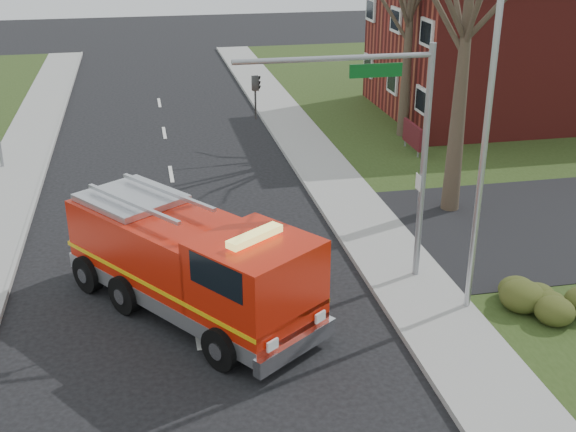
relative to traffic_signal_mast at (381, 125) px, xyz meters
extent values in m
plane|color=black|center=(-5.21, -1.50, -4.71)|extent=(120.00, 120.00, 0.00)
cube|color=#9B9B95|center=(0.99, -1.50, -4.63)|extent=(2.40, 80.00, 0.15)
cube|color=maroon|center=(13.79, 16.50, -1.21)|extent=(15.00, 10.00, 7.00)
cube|color=silver|center=(6.24, 16.50, -2.71)|extent=(0.12, 1.40, 1.20)
cube|color=#501219|center=(5.29, 11.00, -3.81)|extent=(0.12, 2.00, 1.00)
cylinder|color=gray|center=(5.29, 10.20, -4.26)|extent=(0.08, 0.08, 0.90)
cylinder|color=gray|center=(5.29, 11.80, -4.26)|extent=(0.08, 0.08, 0.90)
ellipsoid|color=#313C16|center=(3.79, -2.50, -4.13)|extent=(2.80, 2.00, 0.90)
cone|color=#392B21|center=(4.29, 4.50, 1.29)|extent=(0.64, 0.64, 12.00)
cone|color=#392B21|center=(5.79, 13.50, 0.54)|extent=(0.56, 0.56, 10.50)
cylinder|color=gray|center=(1.29, 0.00, -1.31)|extent=(0.18, 0.18, 6.80)
cylinder|color=gray|center=(-1.31, 0.00, 1.79)|extent=(5.20, 0.14, 0.14)
cube|color=#0C591E|center=(-0.21, 0.00, 1.44)|extent=(1.40, 0.06, 0.35)
imported|color=black|center=(-3.31, 0.00, 1.44)|extent=(0.22, 0.18, 1.10)
cylinder|color=#B7BABF|center=(1.99, -2.00, -0.51)|extent=(0.16, 0.16, 8.40)
cube|color=red|center=(-5.96, 0.47, -3.21)|extent=(4.99, 5.56, 2.03)
cube|color=red|center=(-3.81, -2.52, -3.06)|extent=(3.52, 3.52, 2.33)
cube|color=#B7BABF|center=(-5.28, -0.47, -4.03)|extent=(6.47, 7.62, 0.44)
cube|color=#E5B20C|center=(-5.28, -0.47, -3.50)|extent=(6.48, 7.63, 0.12)
cube|color=black|center=(-3.19, -3.38, -2.33)|extent=(1.86, 1.37, 0.82)
cube|color=#E5D866|center=(-3.81, -2.52, -1.75)|extent=(1.46, 1.18, 0.17)
cylinder|color=black|center=(-4.77, -3.33, -4.17)|extent=(0.90, 1.06, 1.07)
cylinder|color=black|center=(-2.73, -1.86, -4.17)|extent=(0.90, 1.06, 1.07)
cylinder|color=black|center=(-8.00, 1.15, -4.17)|extent=(0.90, 1.06, 1.07)
cylinder|color=black|center=(-5.95, 2.62, -4.17)|extent=(0.90, 1.06, 1.07)
camera|label=1|loc=(-6.12, -17.57, 5.24)|focal=45.00mm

